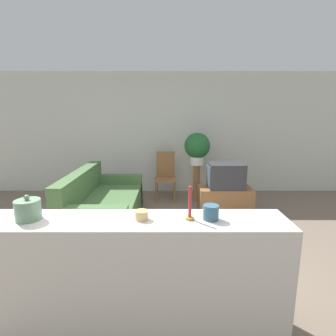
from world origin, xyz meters
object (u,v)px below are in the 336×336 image
(television, at_px, (225,176))
(decorative_bowl, at_px, (27,210))
(potted_plant, at_px, (196,147))
(couch, at_px, (102,207))
(wooden_chair, at_px, (165,174))

(television, xyz_separation_m, decorative_bowl, (-2.10, -2.70, 0.37))
(television, height_order, decorative_bowl, decorative_bowl)
(potted_plant, bearing_deg, couch, -143.16)
(television, distance_m, wooden_chair, 1.39)
(couch, bearing_deg, wooden_chair, 53.29)
(couch, distance_m, potted_plant, 2.24)
(wooden_chair, bearing_deg, potted_plant, -10.19)
(couch, xyz_separation_m, potted_plant, (1.66, 1.25, 0.83))
(couch, height_order, television, television)
(wooden_chair, xyz_separation_m, potted_plant, (0.65, -0.12, 0.59))
(couch, bearing_deg, potted_plant, 36.84)
(television, height_order, wooden_chair, wooden_chair)
(couch, relative_size, potted_plant, 2.95)
(television, bearing_deg, decorative_bowl, -127.89)
(wooden_chair, distance_m, potted_plant, 0.88)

